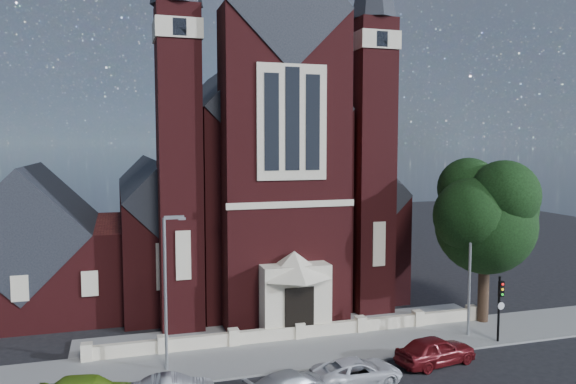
% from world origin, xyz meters
% --- Properties ---
extents(ground, '(120.00, 120.00, 0.00)m').
position_xyz_m(ground, '(0.00, 15.00, 0.00)').
color(ground, black).
rests_on(ground, ground).
extents(pavement_strip, '(60.00, 5.00, 0.12)m').
position_xyz_m(pavement_strip, '(0.00, 4.50, 0.00)').
color(pavement_strip, gray).
rests_on(pavement_strip, ground).
extents(forecourt_paving, '(26.00, 3.00, 0.14)m').
position_xyz_m(forecourt_paving, '(0.00, 8.50, 0.00)').
color(forecourt_paving, gray).
rests_on(forecourt_paving, ground).
extents(forecourt_wall, '(24.00, 0.40, 0.90)m').
position_xyz_m(forecourt_wall, '(0.00, 6.50, 0.00)').
color(forecourt_wall, beige).
rests_on(forecourt_wall, ground).
extents(church, '(20.01, 34.90, 29.20)m').
position_xyz_m(church, '(-0.00, 22.94, 8.19)').
color(church, '#451213').
rests_on(church, ground).
extents(parish_hall, '(12.00, 12.20, 10.24)m').
position_xyz_m(parish_hall, '(-16.00, 18.00, 4.01)').
color(parish_hall, '#451213').
rests_on(parish_hall, ground).
extents(street_tree, '(6.40, 6.60, 10.70)m').
position_xyz_m(street_tree, '(12.60, 5.71, 6.96)').
color(street_tree, black).
rests_on(street_tree, ground).
extents(street_lamp_left, '(1.16, 0.22, 8.09)m').
position_xyz_m(street_lamp_left, '(-7.91, 4.00, 4.60)').
color(street_lamp_left, gray).
rests_on(street_lamp_left, ground).
extents(street_lamp_right, '(1.16, 0.22, 8.09)m').
position_xyz_m(street_lamp_right, '(10.09, 4.00, 4.60)').
color(street_lamp_right, gray).
rests_on(street_lamp_right, ground).
extents(traffic_signal, '(0.28, 0.42, 4.00)m').
position_xyz_m(traffic_signal, '(11.00, 2.43, 2.58)').
color(traffic_signal, black).
rests_on(traffic_signal, ground).
extents(car_white_suv, '(4.58, 2.23, 1.25)m').
position_xyz_m(car_white_suv, '(0.76, -0.27, 0.63)').
color(car_white_suv, white).
rests_on(car_white_suv, ground).
extents(car_dark_red, '(4.78, 2.60, 1.54)m').
position_xyz_m(car_dark_red, '(5.75, 0.78, 0.77)').
color(car_dark_red, '#5E1014').
rests_on(car_dark_red, ground).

